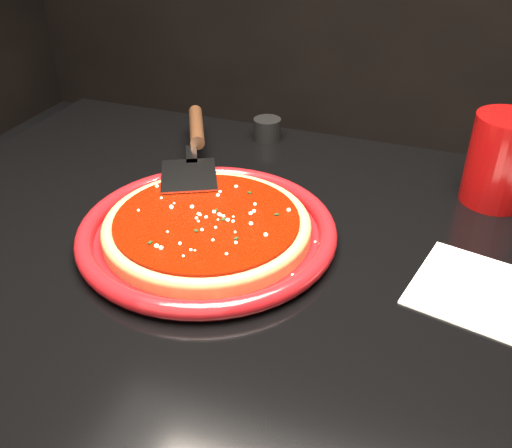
{
  "coord_description": "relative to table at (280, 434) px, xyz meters",
  "views": [
    {
      "loc": [
        0.18,
        -0.59,
        1.19
      ],
      "look_at": [
        -0.05,
        0.02,
        0.77
      ],
      "focal_mm": 40.0,
      "sensor_mm": 36.0,
      "label": 1
    }
  ],
  "objects": [
    {
      "name": "table",
      "position": [
        0.0,
        0.0,
        0.0
      ],
      "size": [
        1.2,
        0.8,
        0.75
      ],
      "primitive_type": "cube",
      "color": "black",
      "rests_on": "floor"
    },
    {
      "name": "plate",
      "position": [
        -0.11,
        -0.01,
        0.39
      ],
      "size": [
        0.37,
        0.37,
        0.03
      ],
      "primitive_type": "cylinder",
      "rotation": [
        0.0,
        0.0,
        -0.03
      ],
      "color": "maroon",
      "rests_on": "table"
    },
    {
      "name": "pizza_crust",
      "position": [
        -0.11,
        -0.01,
        0.39
      ],
      "size": [
        0.29,
        0.29,
        0.01
      ],
      "primitive_type": "cylinder",
      "rotation": [
        0.0,
        0.0,
        -0.03
      ],
      "color": "brown",
      "rests_on": "plate"
    },
    {
      "name": "pizza_crust_rim",
      "position": [
        -0.11,
        -0.01,
        0.4
      ],
      "size": [
        0.29,
        0.29,
        0.02
      ],
      "primitive_type": "torus",
      "rotation": [
        0.0,
        0.0,
        -0.03
      ],
      "color": "brown",
      "rests_on": "plate"
    },
    {
      "name": "pizza_sauce",
      "position": [
        -0.11,
        -0.01,
        0.4
      ],
      "size": [
        0.26,
        0.26,
        0.01
      ],
      "primitive_type": "cylinder",
      "rotation": [
        0.0,
        0.0,
        -0.03
      ],
      "color": "#740D00",
      "rests_on": "plate"
    },
    {
      "name": "parmesan_dusting",
      "position": [
        -0.11,
        -0.01,
        0.41
      ],
      "size": [
        0.24,
        0.24,
        0.01
      ],
      "primitive_type": null,
      "color": "#FDF2C6",
      "rests_on": "plate"
    },
    {
      "name": "basil_flecks",
      "position": [
        -0.11,
        -0.01,
        0.41
      ],
      "size": [
        0.22,
        0.22,
        0.0
      ],
      "primitive_type": null,
      "color": "black",
      "rests_on": "plate"
    },
    {
      "name": "pizza_server",
      "position": [
        -0.22,
        0.18,
        0.42
      ],
      "size": [
        0.25,
        0.36,
        0.03
      ],
      "primitive_type": null,
      "rotation": [
        0.0,
        0.0,
        0.47
      ],
      "color": "silver",
      "rests_on": "plate"
    },
    {
      "name": "cup",
      "position": [
        0.25,
        0.24,
        0.44
      ],
      "size": [
        0.12,
        0.12,
        0.14
      ],
      "primitive_type": "cylinder",
      "rotation": [
        0.0,
        0.0,
        0.27
      ],
      "color": "maroon",
      "rests_on": "table"
    },
    {
      "name": "napkin_a",
      "position": [
        0.24,
        0.01,
        0.38
      ],
      "size": [
        0.18,
        0.18,
        0.0
      ],
      "primitive_type": "cube",
      "rotation": [
        0.0,
        0.0,
        -0.21
      ],
      "color": "white",
      "rests_on": "table"
    },
    {
      "name": "ramekin",
      "position": [
        -0.15,
        0.34,
        0.39
      ],
      "size": [
        0.07,
        0.07,
        0.04
      ],
      "primitive_type": "cylinder",
      "rotation": [
        0.0,
        0.0,
        -0.35
      ],
      "color": "black",
      "rests_on": "table"
    }
  ]
}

